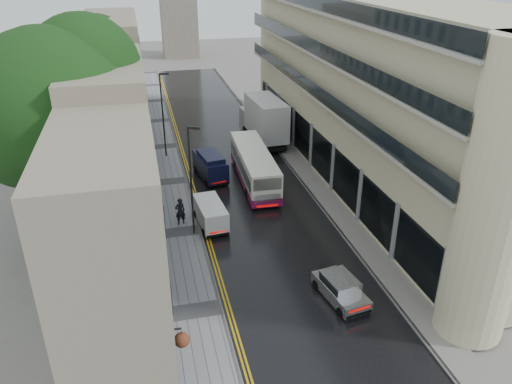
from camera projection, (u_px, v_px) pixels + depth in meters
name	position (u px, v px, depth m)	size (l,w,h in m)	color
road	(241.00, 176.00, 41.65)	(9.00, 85.00, 0.02)	black
left_sidewalk	(170.00, 182.00, 40.40)	(2.70, 85.00, 0.12)	gray
right_sidewalk	(302.00, 169.00, 42.75)	(1.80, 85.00, 0.12)	slate
old_shop_row	(116.00, 105.00, 39.26)	(4.50, 56.00, 12.00)	gray
modern_block	(371.00, 90.00, 39.45)	(8.00, 40.00, 14.00)	beige
tree_near	(58.00, 138.00, 29.45)	(10.56, 10.56, 13.89)	black
tree_far	(82.00, 95.00, 41.21)	(9.24, 9.24, 12.46)	black
cream_bus	(247.00, 182.00, 37.19)	(2.27, 10.01, 2.73)	white
white_lorry	(258.00, 127.00, 46.12)	(2.56, 8.53, 4.48)	silver
silver_hatchback	(342.00, 306.00, 25.26)	(1.60, 3.65, 1.37)	silver
white_van	(204.00, 225.00, 32.41)	(1.62, 3.78, 1.71)	white
navy_van	(206.00, 173.00, 39.26)	(1.76, 4.40, 2.25)	black
pedestrian	(180.00, 211.00, 33.66)	(0.70, 0.46, 1.93)	black
lamp_post_near	(191.00, 182.00, 31.39)	(0.83, 0.18, 7.34)	black
lamp_post_far	(163.00, 116.00, 43.77)	(0.84, 0.19, 7.48)	black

